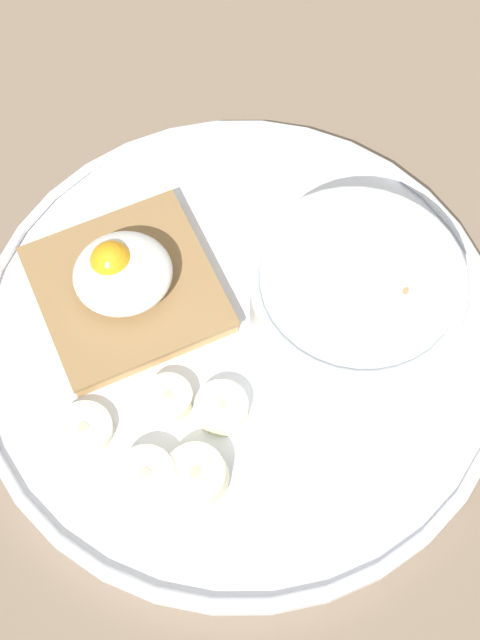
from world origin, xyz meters
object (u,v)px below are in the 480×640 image
Objects in this scene: banana_slice_front at (168,399)px; banana_slice_left at (84,429)px; oatmeal_bowl at (354,300)px; banana_slice_back at (146,477)px; toast_slice at (127,289)px; poached_egg at (121,272)px; banana_slice_inner at (222,408)px; banana_slice_right at (196,476)px.

banana_slice_left is (4.71, 0.27, -0.22)cm from banana_slice_front.
oatmeal_bowl reaches higher than banana_slice_back.
toast_slice is at bearing -98.66° from banana_slice_back.
poached_egg is 7.54cm from banana_slice_front.
toast_slice and banana_slice_inner have the same top height.
toast_slice is 1.95cm from poached_egg.
banana_slice_front is (-0.50, 7.20, 0.01)cm from toast_slice.
banana_slice_right is at bearing 163.41° from banana_slice_back.
poached_egg is at bearing -44.61° from toast_slice.
banana_slice_right is 1.27× the size of banana_slice_inner.
toast_slice is 2.79× the size of banana_slice_right.
banana_slice_left is at bearing 3.25° from banana_slice_front.
banana_slice_left is 1.02× the size of banana_slice_right.
banana_slice_back is at bearing -16.59° from banana_slice_right.
oatmeal_bowl is 3.03× the size of banana_slice_front.
banana_slice_right reaches higher than banana_slice_front.
oatmeal_bowl is 14.53cm from banana_slice_back.
banana_slice_front is (-0.57, 7.27, -1.94)cm from poached_egg.
oatmeal_bowl is at bearing 154.64° from toast_slice.
oatmeal_bowl is 1.04× the size of toast_slice.
toast_slice is 8.57cm from banana_slice_left.
banana_slice_front is at bearing -26.22° from banana_slice_inner.
banana_slice_right is at bearing 93.64° from banana_slice_front.
banana_slice_left is (15.77, 1.98, -2.39)cm from oatmeal_bowl.
banana_slice_right is (-2.47, 0.74, 0.08)cm from banana_slice_back.
banana_slice_back reaches higher than toast_slice.
toast_slice is 3.55× the size of banana_slice_inner.
oatmeal_bowl is 2.91× the size of banana_slice_right.
poached_egg is 1.38× the size of banana_slice_back.
oatmeal_bowl reaches higher than poached_egg.
banana_slice_inner is at bearing -125.63° from banana_slice_right.
banana_slice_front is 2.94cm from banana_slice_inner.
oatmeal_bowl is 16.08cm from banana_slice_left.
banana_slice_inner is at bearing 153.78° from banana_slice_front.
banana_slice_right is at bearing 30.26° from oatmeal_bowl.
banana_slice_back is 2.58cm from banana_slice_right.
banana_slice_inner is at bearing 19.68° from oatmeal_bowl.
poached_egg is at bearing -85.84° from banana_slice_right.
banana_slice_back is 5.45cm from banana_slice_inner.
oatmeal_bowl is 12.64cm from banana_slice_right.
banana_slice_right is (-0.86, 11.84, -1.83)cm from poached_egg.
oatmeal_bowl is at bearing -171.18° from banana_slice_front.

